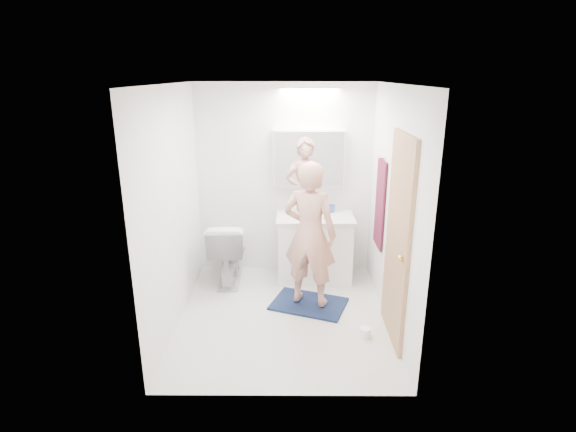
{
  "coord_description": "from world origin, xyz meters",
  "views": [
    {
      "loc": [
        0.07,
        -4.25,
        2.5
      ],
      "look_at": [
        0.05,
        0.25,
        1.05
      ],
      "focal_mm": 27.8,
      "sensor_mm": 36.0,
      "label": 1
    }
  ],
  "objects_px": {
    "vanity_cabinet": "(314,249)",
    "soap_bottle_b": "(301,206)",
    "medicine_cabinet": "(309,158)",
    "soap_bottle_a": "(294,203)",
    "toilet_paper_roll": "(365,333)",
    "person": "(310,234)",
    "toothbrush_cup": "(331,209)",
    "toilet": "(228,251)"
  },
  "relations": [
    {
      "from": "soap_bottle_a",
      "to": "toilet_paper_roll",
      "type": "xyz_separation_m",
      "value": [
        0.7,
        -1.52,
        -0.89
      ]
    },
    {
      "from": "toothbrush_cup",
      "to": "toilet_paper_roll",
      "type": "xyz_separation_m",
      "value": [
        0.23,
        -1.53,
        -0.82
      ]
    },
    {
      "from": "soap_bottle_a",
      "to": "soap_bottle_b",
      "type": "xyz_separation_m",
      "value": [
        0.09,
        0.03,
        -0.04
      ]
    },
    {
      "from": "toothbrush_cup",
      "to": "toilet_paper_roll",
      "type": "height_order",
      "value": "toothbrush_cup"
    },
    {
      "from": "toilet",
      "to": "toilet_paper_roll",
      "type": "relative_size",
      "value": 7.27
    },
    {
      "from": "soap_bottle_a",
      "to": "soap_bottle_b",
      "type": "bearing_deg",
      "value": 18.44
    },
    {
      "from": "person",
      "to": "toilet_paper_roll",
      "type": "bearing_deg",
      "value": 149.75
    },
    {
      "from": "vanity_cabinet",
      "to": "soap_bottle_b",
      "type": "xyz_separation_m",
      "value": [
        -0.18,
        0.18,
        0.51
      ]
    },
    {
      "from": "soap_bottle_a",
      "to": "toothbrush_cup",
      "type": "distance_m",
      "value": 0.48
    },
    {
      "from": "toilet",
      "to": "soap_bottle_a",
      "type": "distance_m",
      "value": 1.01
    },
    {
      "from": "person",
      "to": "soap_bottle_a",
      "type": "bearing_deg",
      "value": -59.11
    },
    {
      "from": "soap_bottle_a",
      "to": "medicine_cabinet",
      "type": "bearing_deg",
      "value": 17.94
    },
    {
      "from": "vanity_cabinet",
      "to": "medicine_cabinet",
      "type": "relative_size",
      "value": 1.02
    },
    {
      "from": "toilet_paper_roll",
      "to": "toothbrush_cup",
      "type": "bearing_deg",
      "value": 98.43
    },
    {
      "from": "vanity_cabinet",
      "to": "person",
      "type": "distance_m",
      "value": 0.86
    },
    {
      "from": "toilet",
      "to": "medicine_cabinet",
      "type": "bearing_deg",
      "value": -163.92
    },
    {
      "from": "person",
      "to": "soap_bottle_a",
      "type": "relative_size",
      "value": 6.71
    },
    {
      "from": "medicine_cabinet",
      "to": "toothbrush_cup",
      "type": "xyz_separation_m",
      "value": [
        0.29,
        -0.05,
        -0.63
      ]
    },
    {
      "from": "vanity_cabinet",
      "to": "soap_bottle_a",
      "type": "relative_size",
      "value": 3.78
    },
    {
      "from": "toilet",
      "to": "person",
      "type": "xyz_separation_m",
      "value": [
        0.98,
        -0.61,
        0.45
      ]
    },
    {
      "from": "soap_bottle_b",
      "to": "soap_bottle_a",
      "type": "bearing_deg",
      "value": -161.56
    },
    {
      "from": "soap_bottle_b",
      "to": "toilet_paper_roll",
      "type": "height_order",
      "value": "soap_bottle_b"
    },
    {
      "from": "soap_bottle_b",
      "to": "toothbrush_cup",
      "type": "height_order",
      "value": "soap_bottle_b"
    },
    {
      "from": "vanity_cabinet",
      "to": "soap_bottle_b",
      "type": "distance_m",
      "value": 0.57
    },
    {
      "from": "person",
      "to": "medicine_cabinet",
      "type": "bearing_deg",
      "value": -71.01
    },
    {
      "from": "soap_bottle_a",
      "to": "toothbrush_cup",
      "type": "height_order",
      "value": "soap_bottle_a"
    },
    {
      "from": "person",
      "to": "soap_bottle_b",
      "type": "bearing_deg",
      "value": -65.03
    },
    {
      "from": "toilet",
      "to": "soap_bottle_b",
      "type": "distance_m",
      "value": 1.07
    },
    {
      "from": "soap_bottle_a",
      "to": "soap_bottle_b",
      "type": "height_order",
      "value": "soap_bottle_a"
    },
    {
      "from": "vanity_cabinet",
      "to": "soap_bottle_b",
      "type": "relative_size",
      "value": 5.58
    },
    {
      "from": "medicine_cabinet",
      "to": "toothbrush_cup",
      "type": "distance_m",
      "value": 0.7
    },
    {
      "from": "medicine_cabinet",
      "to": "soap_bottle_a",
      "type": "distance_m",
      "value": 0.59
    },
    {
      "from": "soap_bottle_b",
      "to": "toothbrush_cup",
      "type": "distance_m",
      "value": 0.39
    },
    {
      "from": "person",
      "to": "toothbrush_cup",
      "type": "height_order",
      "value": "person"
    },
    {
      "from": "person",
      "to": "soap_bottle_a",
      "type": "distance_m",
      "value": 0.9
    },
    {
      "from": "soap_bottle_a",
      "to": "toilet_paper_roll",
      "type": "distance_m",
      "value": 1.89
    },
    {
      "from": "medicine_cabinet",
      "to": "person",
      "type": "distance_m",
      "value": 1.14
    },
    {
      "from": "medicine_cabinet",
      "to": "toilet",
      "type": "height_order",
      "value": "medicine_cabinet"
    },
    {
      "from": "toilet_paper_roll",
      "to": "medicine_cabinet",
      "type": "bearing_deg",
      "value": 108.17
    },
    {
      "from": "soap_bottle_a",
      "to": "toilet",
      "type": "bearing_deg",
      "value": -161.91
    },
    {
      "from": "soap_bottle_b",
      "to": "toilet_paper_roll",
      "type": "distance_m",
      "value": 1.87
    },
    {
      "from": "medicine_cabinet",
      "to": "toilet",
      "type": "distance_m",
      "value": 1.52
    }
  ]
}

